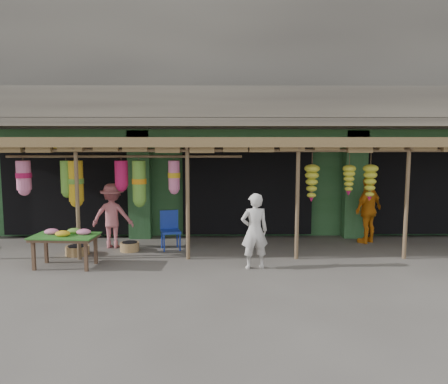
{
  "coord_description": "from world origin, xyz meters",
  "views": [
    {
      "loc": [
        -0.76,
        -10.03,
        2.7
      ],
      "look_at": [
        -0.66,
        1.0,
        1.42
      ],
      "focal_mm": 35.0,
      "sensor_mm": 36.0,
      "label": 1
    }
  ],
  "objects_px": {
    "blue_chair": "(170,228)",
    "person_vendor": "(368,210)",
    "person_front": "(255,231)",
    "flower_table": "(66,237)",
    "person_shopper": "(113,216)"
  },
  "relations": [
    {
      "from": "person_front",
      "to": "person_shopper",
      "type": "xyz_separation_m",
      "value": [
        -3.47,
        1.88,
        0.01
      ]
    },
    {
      "from": "flower_table",
      "to": "person_front",
      "type": "relative_size",
      "value": 0.87
    },
    {
      "from": "person_vendor",
      "to": "person_shopper",
      "type": "distance_m",
      "value": 6.7
    },
    {
      "from": "blue_chair",
      "to": "person_vendor",
      "type": "xyz_separation_m",
      "value": [
        5.21,
        0.62,
        0.35
      ]
    },
    {
      "from": "blue_chair",
      "to": "person_shopper",
      "type": "height_order",
      "value": "person_shopper"
    },
    {
      "from": "flower_table",
      "to": "blue_chair",
      "type": "height_order",
      "value": "blue_chair"
    },
    {
      "from": "person_vendor",
      "to": "person_shopper",
      "type": "xyz_separation_m",
      "value": [
        -6.69,
        -0.47,
        -0.07
      ]
    },
    {
      "from": "blue_chair",
      "to": "person_vendor",
      "type": "bearing_deg",
      "value": -8.85
    },
    {
      "from": "person_front",
      "to": "person_vendor",
      "type": "relative_size",
      "value": 0.91
    },
    {
      "from": "flower_table",
      "to": "person_shopper",
      "type": "bearing_deg",
      "value": 75.52
    },
    {
      "from": "flower_table",
      "to": "person_shopper",
      "type": "distance_m",
      "value": 1.83
    },
    {
      "from": "person_vendor",
      "to": "flower_table",
      "type": "bearing_deg",
      "value": -21.58
    },
    {
      "from": "person_vendor",
      "to": "person_shopper",
      "type": "bearing_deg",
      "value": -34.39
    },
    {
      "from": "person_vendor",
      "to": "person_shopper",
      "type": "height_order",
      "value": "person_vendor"
    },
    {
      "from": "person_front",
      "to": "flower_table",
      "type": "bearing_deg",
      "value": -12.77
    }
  ]
}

